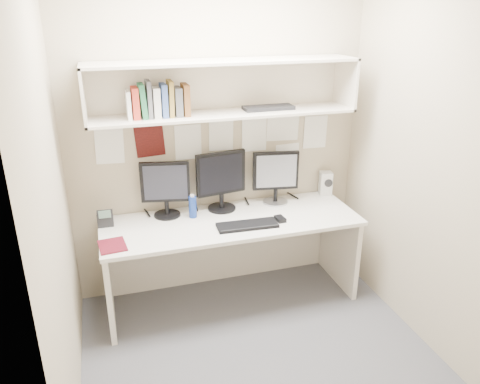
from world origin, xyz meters
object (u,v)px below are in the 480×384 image
object	(u,v)px
monitor_right	(276,175)
keyboard	(247,225)
speaker	(326,183)
maroon_notebook	(112,246)
monitor_left	(165,187)
desk	(231,260)
desk_phone	(105,218)
monitor_center	(221,179)

from	to	relation	value
monitor_right	keyboard	world-z (taller)	monitor_right
speaker	keyboard	bearing A→B (deg)	-140.07
speaker	maroon_notebook	distance (m)	1.91
monitor_left	speaker	bearing A→B (deg)	13.36
keyboard	monitor_left	bearing A→B (deg)	147.62
desk	monitor_left	bearing A→B (deg)	154.82
desk	desk_phone	xyz separation A→B (m)	(-0.94, 0.17, 0.42)
speaker	monitor_right	bearing A→B (deg)	-161.40
speaker	desk_phone	size ratio (longest dim) A/B	1.44
maroon_notebook	desk_phone	distance (m)	0.37
maroon_notebook	desk_phone	xyz separation A→B (m)	(-0.03, 0.36, 0.05)
maroon_notebook	keyboard	bearing A→B (deg)	-4.55
monitor_left	maroon_notebook	xyz separation A→B (m)	(-0.44, -0.41, -0.24)
monitor_right	speaker	world-z (taller)	monitor_right
monitor_left	keyboard	size ratio (longest dim) A/B	0.97
monitor_left	monitor_right	bearing A→B (deg)	11.56
desk	monitor_right	world-z (taller)	monitor_right
monitor_right	maroon_notebook	size ratio (longest dim) A/B	2.03
monitor_left	monitor_center	bearing A→B (deg)	11.55
monitor_right	desk_phone	world-z (taller)	monitor_right
monitor_right	desk_phone	distance (m)	1.40
monitor_center	keyboard	distance (m)	0.47
monitor_right	speaker	distance (m)	0.51
monitor_right	maroon_notebook	xyz separation A→B (m)	(-1.36, -0.41, -0.24)
monitor_center	desk_phone	distance (m)	0.94
monitor_left	monitor_center	xyz separation A→B (m)	(0.45, -0.00, 0.02)
speaker	monitor_left	bearing A→B (deg)	-164.75
desk	speaker	bearing A→B (deg)	15.66
monitor_left	desk_phone	size ratio (longest dim) A/B	3.12
desk	keyboard	bearing A→B (deg)	-63.49
desk_phone	desk	bearing A→B (deg)	-9.30
monitor_center	maroon_notebook	xyz separation A→B (m)	(-0.89, -0.41, -0.26)
keyboard	desk_phone	world-z (taller)	desk_phone
maroon_notebook	desk_phone	world-z (taller)	desk_phone
keyboard	maroon_notebook	size ratio (longest dim) A/B	2.10
monitor_left	maroon_notebook	distance (m)	0.65
desk	speaker	xyz separation A→B (m)	(0.94, 0.26, 0.47)
monitor_left	maroon_notebook	size ratio (longest dim) A/B	2.03
monitor_center	desk_phone	bearing A→B (deg)	174.05
speaker	desk_phone	world-z (taller)	speaker
monitor_left	monitor_right	world-z (taller)	same
speaker	desk	bearing A→B (deg)	-150.89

